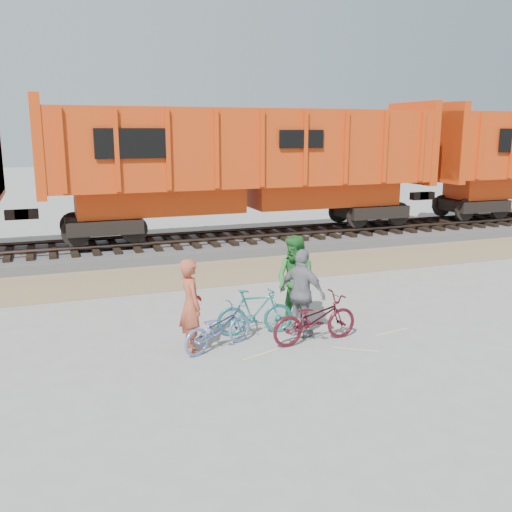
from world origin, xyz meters
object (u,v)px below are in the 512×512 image
object	(u,v)px
bicycle_maroon	(315,319)
bicycle_teal	(255,312)
bicycle_blue	(218,328)
person_man	(296,282)
hopper_car_center	(246,163)
person_woman	(302,293)
person_solo	(191,305)

from	to	relation	value
bicycle_maroon	bicycle_teal	bearing A→B (deg)	44.92
bicycle_blue	person_man	distance (m)	2.14
bicycle_maroon	hopper_car_center	bearing A→B (deg)	-16.00
bicycle_blue	person_woman	xyz separation A→B (m)	(1.80, 0.09, 0.48)
bicycle_blue	person_woman	distance (m)	1.87
person_solo	person_woman	size ratio (longest dim) A/B	0.99
person_solo	bicycle_maroon	bearing A→B (deg)	-104.02
bicycle_teal	person_man	size ratio (longest dim) A/B	0.81
bicycle_blue	bicycle_teal	bearing A→B (deg)	-85.28
person_man	hopper_car_center	bearing A→B (deg)	132.19
bicycle_maroon	bicycle_blue	bearing A→B (deg)	75.93
person_solo	person_man	size ratio (longest dim) A/B	0.91
person_solo	person_woman	distance (m)	2.30
hopper_car_center	bicycle_maroon	size ratio (longest dim) A/B	7.58
bicycle_teal	hopper_car_center	bearing A→B (deg)	-11.22
bicycle_blue	person_solo	bearing A→B (deg)	55.26
bicycle_blue	person_man	size ratio (longest dim) A/B	0.82
bicycle_blue	person_solo	size ratio (longest dim) A/B	0.90
bicycle_teal	bicycle_maroon	size ratio (longest dim) A/B	0.87
hopper_car_center	bicycle_teal	xyz separation A→B (m)	(-2.86, -8.73, -2.52)
person_solo	bicycle_teal	bearing A→B (deg)	-78.66
person_man	bicycle_maroon	bearing A→B (deg)	-37.75
bicycle_teal	person_woman	size ratio (longest dim) A/B	0.89
bicycle_maroon	person_woman	size ratio (longest dim) A/B	1.02
bicycle_teal	person_man	distance (m)	1.14
person_man	person_woman	distance (m)	0.64
person_man	person_solo	bearing A→B (deg)	-111.65
bicycle_teal	bicycle_maroon	xyz separation A→B (m)	(0.96, -0.82, 0.00)
bicycle_maroon	person_man	bearing A→B (deg)	-6.98
hopper_car_center	person_woman	xyz separation A→B (m)	(-1.99, -9.15, -2.10)
bicycle_maroon	person_solo	size ratio (longest dim) A/B	1.02
bicycle_teal	person_woman	bearing A→B (deg)	-108.85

